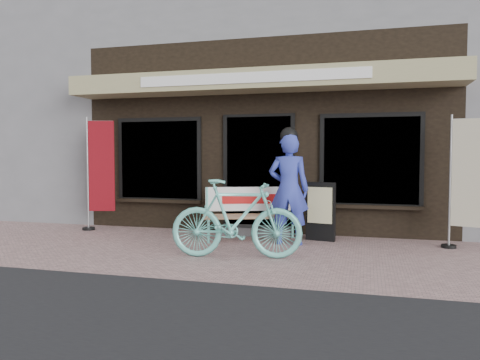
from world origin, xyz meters
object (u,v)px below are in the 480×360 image
(person, at_px, (289,187))
(menu_stand, at_px, (321,211))
(bicycle, at_px, (236,219))
(nobori_cream, at_px, (465,180))
(nobori_red, at_px, (99,172))
(bench, at_px, (251,209))

(person, bearing_deg, menu_stand, 39.80)
(bicycle, relative_size, nobori_cream, 0.89)
(nobori_red, relative_size, nobori_cream, 1.05)
(menu_stand, bearing_deg, nobori_red, -167.97)
(bench, bearing_deg, bicycle, -104.41)
(bench, xyz_separation_m, menu_stand, (1.15, 0.21, -0.02))
(person, xyz_separation_m, bicycle, (-0.54, -1.21, -0.38))
(person, xyz_separation_m, menu_stand, (0.47, 0.44, -0.42))
(menu_stand, bearing_deg, bench, -157.55)
(nobori_red, height_order, menu_stand, nobori_red)
(bench, relative_size, nobori_red, 0.78)
(bicycle, height_order, menu_stand, bicycle)
(bench, distance_m, nobori_red, 3.13)
(person, relative_size, nobori_cream, 0.92)
(person, height_order, nobori_red, nobori_red)
(bench, distance_m, person, 0.82)
(bench, height_order, menu_stand, menu_stand)
(person, relative_size, bicycle, 1.03)
(nobori_cream, height_order, menu_stand, nobori_cream)
(nobori_cream, relative_size, menu_stand, 2.09)
(bench, height_order, nobori_red, nobori_red)
(nobori_cream, distance_m, menu_stand, 2.27)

